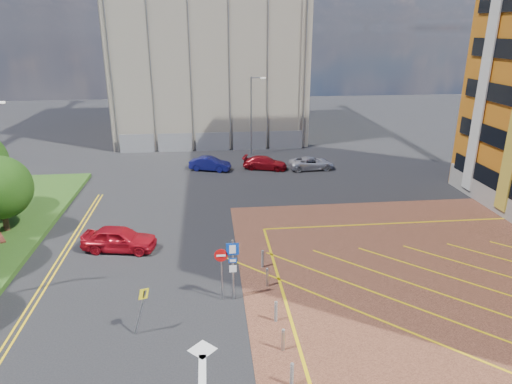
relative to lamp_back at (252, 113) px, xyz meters
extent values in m
plane|color=black|center=(-4.08, -28.00, -4.36)|extent=(140.00, 140.00, 0.00)
cube|color=brown|center=(9.92, -28.00, -4.35)|extent=(26.00, 26.00, 0.02)
cylinder|color=#3D2B1C|center=(-17.58, -18.00, -3.16)|extent=(0.36, 0.36, 1.80)
cube|color=silver|center=(-17.38, -16.00, 3.79)|extent=(0.50, 0.15, 0.12)
cylinder|color=#9EA0A8|center=(-0.08, 0.00, -0.36)|extent=(0.16, 0.16, 8.00)
cylinder|color=#9EA0A8|center=(0.52, 0.00, 3.52)|extent=(1.20, 0.10, 0.10)
cube|color=silver|center=(1.12, 0.00, 3.49)|extent=(0.50, 0.15, 0.12)
cylinder|color=#9EA0A8|center=(-3.58, -27.00, -2.76)|extent=(0.10, 0.10, 3.20)
cube|color=#0937A8|center=(-3.58, -27.03, -1.61)|extent=(0.60, 0.04, 0.60)
cube|color=white|center=(-3.58, -27.05, -1.61)|extent=(0.30, 0.02, 0.42)
cube|color=#0937A8|center=(-3.58, -27.03, -2.21)|extent=(0.40, 0.04, 0.25)
cube|color=white|center=(-3.58, -27.05, -2.21)|extent=(0.28, 0.02, 0.14)
cube|color=white|center=(-3.58, -27.03, -2.66)|extent=(0.35, 0.04, 0.35)
cylinder|color=#9EA0A8|center=(-4.13, -27.00, -3.01)|extent=(0.08, 0.08, 2.70)
cylinder|color=red|center=(-4.13, -27.03, -1.91)|extent=(0.64, 0.04, 0.64)
cube|color=white|center=(-4.13, -27.05, -1.91)|extent=(0.44, 0.02, 0.10)
cylinder|color=#9EA0A8|center=(-7.68, -29.26, -3.26)|extent=(0.71, 0.08, 2.13)
cube|color=yellow|center=(-7.46, -29.29, -2.36)|extent=(0.42, 0.42, 0.56)
cylinder|color=black|center=(-1.78, -33.00, -3.89)|extent=(0.14, 0.14, 0.90)
cylinder|color=#9EA0A8|center=(-1.78, -31.00, -3.89)|extent=(0.14, 0.14, 0.90)
cylinder|color=black|center=(-1.78, -29.00, -3.89)|extent=(0.14, 0.14, 0.90)
cylinder|color=#9EA0A8|center=(-1.78, -26.00, -3.89)|extent=(0.14, 0.14, 0.90)
cylinder|color=black|center=(-1.78, -24.00, -3.89)|extent=(0.14, 0.14, 0.90)
cube|color=gray|center=(-4.08, 12.00, 6.64)|extent=(21.20, 19.20, 22.00)
cube|color=gray|center=(-3.08, 2.00, -3.36)|extent=(21.60, 0.06, 2.00)
imported|color=#B00F1C|center=(-10.01, -20.99, -3.62)|extent=(4.60, 2.50, 1.48)
imported|color=navy|center=(-4.45, -5.25, -3.74)|extent=(4.00, 2.42, 1.25)
imported|color=#9D0D16|center=(0.70, -5.37, -3.76)|extent=(4.43, 2.80, 1.20)
imported|color=silver|center=(5.01, -5.90, -3.77)|extent=(4.33, 2.18, 1.18)
camera|label=1|loc=(-4.52, -46.26, 8.16)|focal=32.00mm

